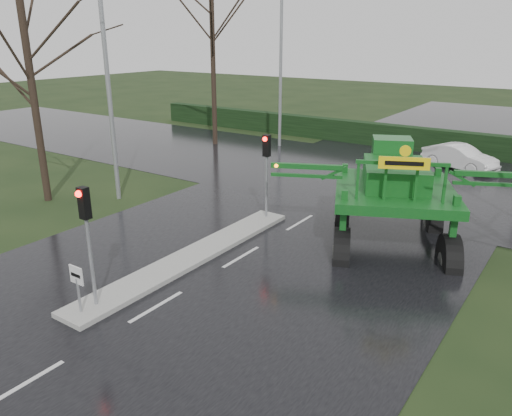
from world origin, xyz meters
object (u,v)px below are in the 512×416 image
Objects in this scene: street_light_left_far at (285,54)px; crop_sprayer at (345,189)px; traffic_signal_near at (86,222)px; street_light_left_near at (111,65)px; white_sedan at (458,169)px; keep_left_sign at (77,282)px; traffic_signal_mid at (266,158)px.

street_light_left_far is 17.85m from crop_sprayer.
street_light_left_near reaches higher than traffic_signal_near.
traffic_signal_near is 22.07m from white_sedan.
street_light_left_near is 1.24× the size of crop_sprayer.
street_light_left_far is (-6.89, 21.50, 4.93)m from keep_left_sign.
traffic_signal_mid reaches higher than white_sedan.
crop_sprayer is at bearing 1.55° from street_light_left_near.
traffic_signal_mid is 0.35× the size of street_light_left_far.
traffic_signal_near is 22.37m from street_light_left_far.
street_light_left_near reaches higher than white_sedan.
street_light_left_far is 1.24× the size of crop_sprayer.
traffic_signal_mid is at bearing 138.14° from crop_sprayer.
street_light_left_far reaches higher than keep_left_sign.
street_light_left_near is (-6.89, -1.49, 3.40)m from traffic_signal_mid.
traffic_signal_near is (0.00, 0.49, 1.53)m from keep_left_sign.
street_light_left_near is at bearing -167.79° from traffic_signal_mid.
street_light_left_far reaches higher than crop_sprayer.
traffic_signal_mid is at bearing 90.00° from traffic_signal_near.
keep_left_sign is 1.61m from traffic_signal_near.
street_light_left_near reaches higher than keep_left_sign.
keep_left_sign is 0.14× the size of street_light_left_far.
traffic_signal_near is at bearing -45.47° from street_light_left_near.
traffic_signal_mid is 7.83m from street_light_left_near.
white_sedan is at bearing 78.66° from keep_left_sign.
keep_left_sign is 0.14× the size of street_light_left_near.
white_sedan is (4.41, 12.97, -2.59)m from traffic_signal_mid.
crop_sprayer reaches higher than traffic_signal_near.
keep_left_sign is at bearing -72.22° from street_light_left_far.
crop_sprayer reaches higher than traffic_signal_mid.
white_sedan is (0.47, 14.17, -2.33)m from crop_sprayer.
street_light_left_near is 14.00m from street_light_left_far.
street_light_left_near and street_light_left_far have the same top height.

